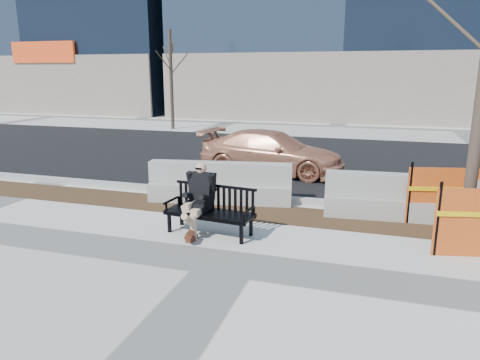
% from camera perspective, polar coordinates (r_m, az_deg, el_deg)
% --- Properties ---
extents(ground, '(120.00, 120.00, 0.00)m').
position_cam_1_polar(ground, '(7.07, -1.47, -10.64)').
color(ground, beige).
rests_on(ground, ground).
extents(mulch_strip, '(40.00, 1.20, 0.02)m').
position_cam_1_polar(mulch_strip, '(9.40, 3.61, -4.31)').
color(mulch_strip, '#47301C').
rests_on(mulch_strip, ground).
extents(asphalt_street, '(60.00, 10.40, 0.01)m').
position_cam_1_polar(asphalt_street, '(15.32, 9.11, 2.66)').
color(asphalt_street, black).
rests_on(asphalt_street, ground).
extents(curb, '(60.00, 0.25, 0.12)m').
position_cam_1_polar(curb, '(10.27, 4.87, -2.43)').
color(curb, '#9E9B93').
rests_on(curb, ground).
extents(bench, '(1.74, 0.79, 0.90)m').
position_cam_1_polar(bench, '(8.27, -3.91, -6.93)').
color(bench, black).
rests_on(bench, ground).
extents(seated_man, '(0.67, 1.00, 1.32)m').
position_cam_1_polar(seated_man, '(8.41, -5.19, -6.59)').
color(seated_man, black).
rests_on(seated_man, ground).
extents(tree_fence, '(2.97, 2.97, 6.22)m').
position_cam_1_polar(tree_fence, '(8.96, 26.87, -6.82)').
color(tree_fence, orange).
rests_on(tree_fence, ground).
extents(sedan, '(4.44, 2.22, 1.24)m').
position_cam_1_polar(sedan, '(13.17, 4.06, 0.96)').
color(sedan, tan).
rests_on(sedan, ground).
extents(jersey_barrier_left, '(3.33, 1.19, 0.94)m').
position_cam_1_polar(jersey_barrier_left, '(10.24, -2.55, -2.79)').
color(jersey_barrier_left, '#9B9891').
rests_on(jersey_barrier_left, ground).
extents(jersey_barrier_right, '(3.29, 0.89, 0.93)m').
position_cam_1_polar(jersey_barrier_right, '(9.68, 20.46, -4.68)').
color(jersey_barrier_right, gray).
rests_on(jersey_barrier_right, ground).
extents(far_tree_left, '(2.11, 2.11, 5.37)m').
position_cam_1_polar(far_tree_left, '(23.60, -8.64, 6.56)').
color(far_tree_left, '#41362A').
rests_on(far_tree_left, ground).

